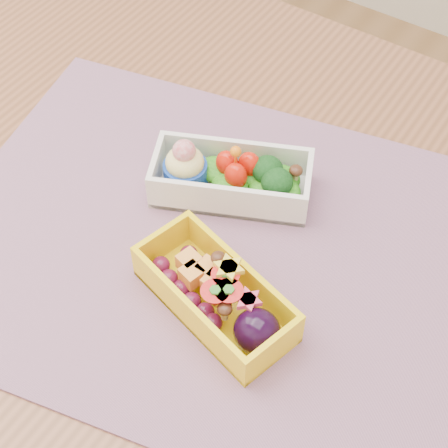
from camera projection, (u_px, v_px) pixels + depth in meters
The scene contains 4 objects.
table at pixel (214, 289), 0.83m from camera, with size 1.20×0.80×0.75m.
placemat at pixel (215, 247), 0.74m from camera, with size 0.57×0.43×0.00m, color gray.
bento_white at pixel (230, 177), 0.77m from camera, with size 0.18×0.14×0.07m.
bento_yellow at pixel (218, 296), 0.68m from camera, with size 0.18×0.11×0.06m.
Camera 1 is at (0.26, -0.38, 1.35)m, focal length 57.86 mm.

